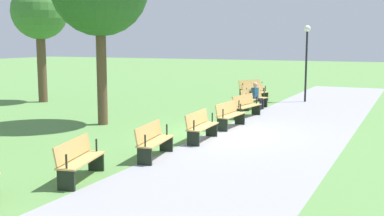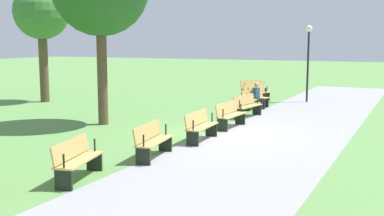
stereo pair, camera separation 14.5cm
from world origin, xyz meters
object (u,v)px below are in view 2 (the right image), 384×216
Objects in this scene: bench_3 at (247,106)px; tree_1 at (41,13)px; bench_0 at (253,88)px; person_seated at (258,95)px; lamp_post at (308,48)px; bench_6 at (152,140)px; bench_7 at (77,159)px; bench_4 at (230,114)px; bench_1 at (256,93)px; bench_5 at (200,126)px; bench_2 at (255,98)px.

tree_1 is at bearing -83.35° from bench_3.
bench_0 is 5.02m from person_seated.
tree_1 is at bearing -64.55° from lamp_post.
bench_3 is 1.00× the size of bench_6.
bench_0 and bench_7 have the same top height.
bench_4 and bench_6 have the same top height.
bench_6 is (12.25, 1.18, 0.00)m from bench_1.
bench_1 is 7.43m from bench_4.
tree_1 reaches higher than bench_0.
bench_5 is 11.16m from lamp_post.
bench_7 is (9.87, -0.47, 0.00)m from bench_3.
person_seated is 0.21× the size of tree_1.
bench_3 is 0.99× the size of bench_7.
bench_2 is at bearing -160.71° from bench_3.
bench_0 is 7.43m from bench_3.
bench_3 is (4.82, 1.18, 0.00)m from bench_1.
bench_0 and bench_6 have the same top height.
bench_6 is 0.99× the size of bench_7.
person_seated is (4.69, 1.78, 0.17)m from bench_0.
lamp_post is at bearing 177.84° from bench_3.
bench_0 is 0.29× the size of tree_1.
bench_6 is (14.56, 2.11, 0.00)m from bench_0.
bench_3 is 6.43m from lamp_post.
bench_1 is 1.02× the size of bench_4.
bench_0 is at bearing -171.76° from bench_5.
bench_6 is at bearing 8.29° from bench_3.
bench_2 and bench_7 have the same top height.
bench_1 is 0.30× the size of tree_1.
bench_0 is at bearing 171.68° from bench_7.
bench_0 is at bearing -163.49° from bench_4.
bench_3 and bench_7 have the same top height.
bench_2 is at bearing -24.12° from lamp_post.
person_seated is at bearing -163.99° from bench_3.
bench_5 is at bearing 157.93° from bench_7.
bench_2 is at bearing 166.18° from bench_7.
bench_5 is at bearing 35.88° from bench_0.
bench_5 and bench_6 have the same top height.
tree_1 is at bearing -26.86° from bench_0.
tree_1 is at bearing -118.37° from bench_5.
bench_3 is at bearing -171.74° from bench_4.
lamp_post is (-8.42, 0.86, 2.19)m from bench_4.
bench_2 is 4.96m from bench_4.
bench_5 is 12.79m from tree_1.
bench_6 is at bearing 155.18° from bench_7.
bench_2 is (2.38, 0.71, 0.00)m from bench_1.
lamp_post is at bearing 171.73° from person_seated.
lamp_post is at bearing 160.51° from bench_7.
bench_3 is (2.44, 0.47, 0.00)m from bench_2.
bench_7 is 0.46× the size of lamp_post.
bench_0 and bench_5 have the same top height.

